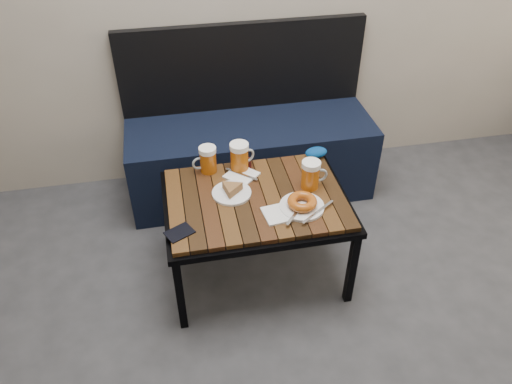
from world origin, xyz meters
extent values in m
cube|color=black|center=(-0.09, 1.74, 0.23)|extent=(1.40, 0.50, 0.45)
cube|color=black|center=(-0.09, 1.97, 0.70)|extent=(1.40, 0.05, 0.50)
cube|color=black|center=(-0.58, 0.79, 0.21)|extent=(0.03, 0.03, 0.42)
cube|color=black|center=(0.20, 0.79, 0.21)|extent=(0.04, 0.03, 0.42)
cube|color=black|center=(-0.58, 1.35, 0.21)|extent=(0.03, 0.04, 0.42)
cube|color=black|center=(0.20, 1.35, 0.21)|extent=(0.04, 0.04, 0.42)
cube|color=black|center=(-0.19, 1.07, 0.43)|extent=(0.84, 0.62, 0.03)
cube|color=#381E0C|center=(-0.19, 1.07, 0.46)|extent=(0.80, 0.58, 0.02)
cylinder|color=#AD520E|center=(-0.38, 1.32, 0.53)|extent=(0.09, 0.09, 0.11)
cylinder|color=white|center=(-0.38, 1.32, 0.59)|extent=(0.08, 0.08, 0.02)
torus|color=#8C999E|center=(-0.42, 1.31, 0.53)|extent=(0.07, 0.02, 0.07)
cylinder|color=#AD520E|center=(-0.23, 1.30, 0.53)|extent=(0.11, 0.11, 0.12)
cylinder|color=white|center=(-0.23, 1.30, 0.60)|extent=(0.09, 0.09, 0.03)
torus|color=#8C999E|center=(-0.18, 1.32, 0.53)|extent=(0.07, 0.04, 0.07)
cylinder|color=#AD520E|center=(0.07, 1.10, 0.53)|extent=(0.09, 0.09, 0.11)
cylinder|color=white|center=(0.07, 1.10, 0.60)|extent=(0.09, 0.09, 0.03)
torus|color=#8C999E|center=(0.12, 1.10, 0.53)|extent=(0.07, 0.02, 0.07)
cylinder|color=white|center=(-0.30, 1.12, 0.48)|extent=(0.18, 0.18, 0.01)
cylinder|color=white|center=(-0.01, 0.96, 0.48)|extent=(0.20, 0.20, 0.01)
torus|color=#903D0D|center=(-0.01, 0.96, 0.51)|extent=(0.13, 0.13, 0.04)
cube|color=#A5A8AD|center=(0.05, 0.90, 0.49)|extent=(0.18, 0.13, 0.00)
cube|color=#A5A8AD|center=(-0.05, 0.90, 0.49)|extent=(0.11, 0.12, 0.00)
cube|color=white|center=(-0.23, 1.24, 0.48)|extent=(0.19, 0.19, 0.01)
cube|color=#A5A8AD|center=(-0.23, 1.24, 0.48)|extent=(0.14, 0.13, 0.00)
cube|color=white|center=(-0.11, 0.94, 0.48)|extent=(0.16, 0.14, 0.01)
cube|color=black|center=(-0.55, 0.90, 0.47)|extent=(0.14, 0.12, 0.01)
cube|color=black|center=(-0.21, 1.33, 0.47)|extent=(0.10, 0.13, 0.01)
ellipsoid|color=#051288|center=(0.17, 1.33, 0.50)|extent=(0.12, 0.09, 0.05)
camera|label=1|loc=(-0.53, -0.66, 1.90)|focal=35.00mm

